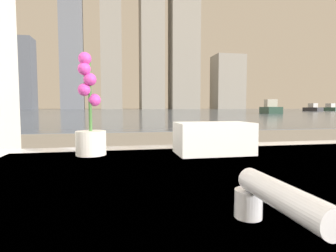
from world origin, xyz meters
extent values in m
cube|color=white|center=(0.00, 0.40, 0.48)|extent=(1.65, 1.08, 0.04)
cylinder|color=silver|center=(-0.21, 0.22, 0.52)|extent=(0.04, 0.04, 0.04)
cylinder|color=silver|center=(-0.21, 0.14, 0.56)|extent=(0.04, 0.17, 0.04)
cylinder|color=silver|center=(-0.51, 0.85, 0.54)|extent=(0.11, 0.11, 0.09)
cylinder|color=#38662D|center=(-0.51, 0.85, 0.72)|extent=(0.01, 0.01, 0.26)
sphere|color=#CC3899|center=(-0.52, 0.85, 0.85)|extent=(0.05, 0.05, 0.05)
sphere|color=#CC3899|center=(-0.53, 0.84, 0.81)|extent=(0.05, 0.05, 0.05)
sphere|color=#CC3899|center=(-0.51, 0.85, 0.78)|extent=(0.05, 0.05, 0.05)
sphere|color=#CC3899|center=(-0.53, 0.85, 0.74)|extent=(0.05, 0.05, 0.05)
sphere|color=#CC3899|center=(-0.49, 0.86, 0.70)|extent=(0.05, 0.05, 0.05)
cube|color=white|center=(-0.05, 0.79, 0.52)|extent=(0.28, 0.16, 0.04)
cube|color=white|center=(-0.05, 0.79, 0.56)|extent=(0.28, 0.16, 0.04)
cube|color=white|center=(-0.05, 0.79, 0.60)|extent=(0.28, 0.16, 0.04)
cube|color=slate|center=(0.00, 62.00, 0.01)|extent=(180.00, 110.00, 0.01)
cube|color=#335647|center=(16.78, 26.94, 0.38)|extent=(2.66, 4.51, 0.75)
cube|color=silver|center=(16.78, 26.94, 1.18)|extent=(1.49, 1.85, 0.85)
cube|color=#2D2D33|center=(37.50, 45.09, 0.36)|extent=(1.43, 4.07, 0.71)
cube|color=silver|center=(37.50, 45.09, 1.13)|extent=(1.03, 1.53, 0.81)
cube|color=#335647|center=(43.67, 47.46, 0.37)|extent=(1.47, 4.17, 0.73)
cube|color=silver|center=(43.67, 47.46, 1.15)|extent=(1.06, 1.57, 0.83)
cube|color=#4C515B|center=(-38.93, 118.00, 14.59)|extent=(10.13, 8.47, 29.19)
cube|color=slate|center=(-18.82, 118.00, 28.97)|extent=(8.62, 9.27, 57.94)
cube|color=gray|center=(-2.46, 118.00, 36.24)|extent=(8.83, 7.77, 72.48)
cube|color=gray|center=(15.07, 118.00, 40.00)|extent=(10.09, 13.31, 79.99)
cube|color=gray|center=(30.03, 118.00, 35.74)|extent=(12.72, 10.91, 71.48)
cube|color=gray|center=(51.63, 118.00, 12.64)|extent=(13.76, 11.23, 25.29)
camera|label=1|loc=(-0.41, -0.16, 0.67)|focal=28.00mm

